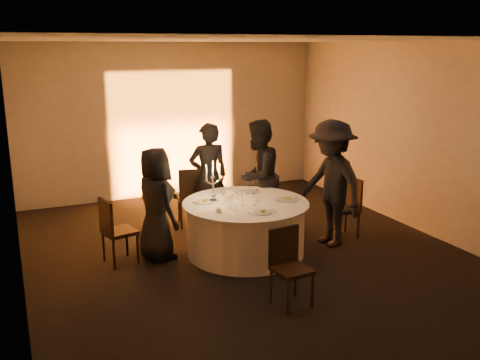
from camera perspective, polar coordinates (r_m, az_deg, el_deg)
name	(u,v)px	position (r m, az deg, el deg)	size (l,w,h in m)	color
floor	(246,253)	(7.84, 0.59, -7.79)	(7.00, 7.00, 0.00)	black
ceiling	(246,40)	(7.27, 0.66, 14.71)	(7.00, 7.00, 0.00)	white
wall_back	(173,120)	(10.65, -7.21, 6.34)	(7.00, 7.00, 0.00)	#A59F99
wall_front	(425,229)	(4.56, 19.15, -4.96)	(7.00, 7.00, 0.00)	#A59F99
wall_left	(12,172)	(6.77, -23.17, 0.80)	(7.00, 7.00, 0.00)	#A59F99
wall_right	(416,137)	(9.05, 18.25, 4.36)	(7.00, 7.00, 0.00)	#A59F99
uplighter_fixture	(179,195)	(10.67, -6.51, -1.59)	(0.25, 0.12, 0.10)	black
banquet_table	(246,228)	(7.70, 0.60, -5.14)	(1.80, 1.80, 0.77)	black
chair_left	(114,228)	(7.49, -13.29, -4.97)	(0.49, 0.49, 0.93)	black
chair_back_left	(192,194)	(8.83, -5.18, -1.45)	(0.51, 0.51, 1.00)	black
chair_back_right	(257,191)	(9.16, 1.82, -1.15)	(0.54, 0.54, 0.91)	black
chair_right	(348,204)	(8.53, 11.41, -2.50)	(0.42, 0.42, 0.94)	black
chair_front	(288,262)	(6.25, 5.19, -8.70)	(0.43, 0.44, 0.91)	black
guest_left	(156,204)	(7.49, -8.94, -2.58)	(0.78, 0.51, 1.59)	black
guest_back_left	(208,177)	(8.62, -3.39, 0.36)	(0.64, 0.42, 1.75)	black
guest_back_right	(258,176)	(8.53, 1.93, 0.42)	(0.88, 0.68, 1.81)	black
guest_right	(331,183)	(8.02, 9.69, -0.37)	(1.22, 0.70, 1.90)	black
plate_left	(205,201)	(7.61, -3.74, -2.23)	(0.36, 0.30, 0.08)	silver
plate_back_left	(225,193)	(8.05, -1.65, -1.35)	(0.35, 0.29, 0.01)	silver
plate_back_right	(247,192)	(8.09, 0.80, -1.27)	(0.36, 0.26, 0.01)	silver
plate_right	(288,199)	(7.72, 5.16, -2.03)	(0.36, 0.29, 0.08)	silver
plate_front	(263,212)	(7.11, 2.43, -3.40)	(0.36, 0.26, 0.08)	silver
coffee_cup	(219,210)	(7.12, -2.29, -3.27)	(0.11, 0.11, 0.07)	silver
candelabra	(213,187)	(7.59, -2.88, -0.77)	(0.25, 0.12, 0.60)	white
wine_glass_a	(258,192)	(7.58, 1.94, -1.32)	(0.07, 0.07, 0.19)	silver
wine_glass_b	(255,196)	(7.41, 1.62, -1.69)	(0.07, 0.07, 0.19)	silver
wine_glass_c	(223,195)	(7.46, -1.81, -1.58)	(0.07, 0.07, 0.19)	silver
wine_glass_d	(243,196)	(7.39, 0.30, -1.74)	(0.07, 0.07, 0.19)	silver
wine_glass_e	(231,199)	(7.27, -1.01, -2.00)	(0.07, 0.07, 0.19)	silver
tumbler_a	(227,200)	(7.55, -1.37, -2.12)	(0.07, 0.07, 0.09)	silver
tumbler_b	(235,207)	(7.20, -0.48, -2.92)	(0.07, 0.07, 0.09)	silver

